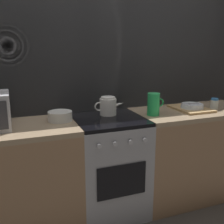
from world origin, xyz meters
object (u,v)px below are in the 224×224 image
dish_pile (191,107)px  stove_unit (109,166)px  mixing_bowl (60,116)px  kettle (108,106)px  spice_jar (214,103)px  pitcher (154,104)px

dish_pile → stove_unit: bearing=-179.6°
mixing_bowl → dish_pile: (1.27, -0.05, -0.02)m
stove_unit → kettle: 0.54m
mixing_bowl → dish_pile: mixing_bowl is taller
stove_unit → spice_jar: bearing=-1.6°
pitcher → dish_pile: (0.45, 0.05, -0.08)m
mixing_bowl → pitcher: pitcher is taller
stove_unit → dish_pile: 0.98m
stove_unit → dish_pile: bearing=0.4°
stove_unit → pitcher: pitcher is taller
spice_jar → kettle: bearing=172.8°
stove_unit → spice_jar: 1.22m
kettle → pitcher: (0.38, -0.15, 0.02)m
stove_unit → dish_pile: size_ratio=2.25×
mixing_bowl → dish_pile: bearing=-2.4°
pitcher → kettle: bearing=158.0°
kettle → pitcher: 0.41m
kettle → spice_jar: kettle is taller
dish_pile → spice_jar: size_ratio=3.81×
mixing_bowl → dish_pile: size_ratio=0.50×
pitcher → spice_jar: size_ratio=1.90×
stove_unit → kettle: size_ratio=3.16×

